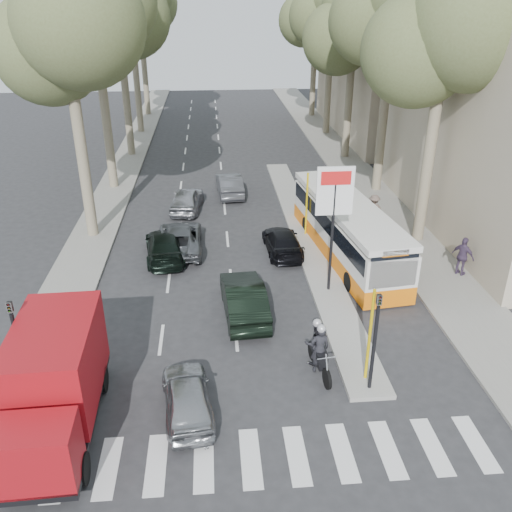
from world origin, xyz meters
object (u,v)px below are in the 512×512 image
Objects in this scene: silver_hatchback at (187,396)px; city_bus at (347,228)px; motorcycle at (318,347)px; red_truck at (54,382)px; dark_hatchback at (244,298)px.

city_bus reaches higher than silver_hatchback.
silver_hatchback is 12.91m from city_bus.
motorcycle is at bearing -116.12° from city_bus.
red_truck is 15.53m from city_bus.
dark_hatchback is 0.42× the size of city_bus.
red_truck reaches higher than silver_hatchback.
red_truck reaches higher than dark_hatchback.
motorcycle is at bearing -164.22° from silver_hatchback.
motorcycle reaches higher than silver_hatchback.
red_truck is 2.61× the size of motorcycle.
city_bus is (7.38, 10.55, 0.84)m from silver_hatchback.
red_truck is at bearing -2.14° from silver_hatchback.
city_bus reaches higher than dark_hatchback.
city_bus is at bearing 63.30° from motorcycle.
silver_hatchback is 4.73m from motorcycle.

